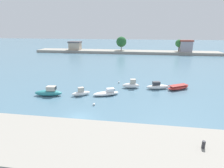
% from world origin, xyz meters
% --- Properties ---
extents(ground_plane, '(400.00, 400.00, 0.00)m').
position_xyz_m(ground_plane, '(0.00, 0.00, 0.00)').
color(ground_plane, slate).
extents(seawall_embankment, '(94.69, 7.84, 2.66)m').
position_xyz_m(seawall_embankment, '(0.00, -9.08, 1.33)').
color(seawall_embankment, gray).
rests_on(seawall_embankment, ground).
extents(mooring_bollard, '(0.28, 0.28, 0.64)m').
position_xyz_m(mooring_bollard, '(13.62, -8.51, 2.99)').
color(mooring_bollard, '#2D2D33').
rests_on(mooring_bollard, seawall_embankment).
extents(moored_boat_0, '(5.31, 2.23, 1.86)m').
position_xyz_m(moored_boat_0, '(-8.55, 7.88, 0.67)').
color(moored_boat_0, teal).
rests_on(moored_boat_0, ground).
extents(moored_boat_1, '(3.58, 2.75, 1.60)m').
position_xyz_m(moored_boat_1, '(-2.61, 8.87, 0.55)').
color(moored_boat_1, white).
rests_on(moored_boat_1, ground).
extents(moored_boat_2, '(5.15, 3.56, 1.31)m').
position_xyz_m(moored_boat_2, '(2.11, 9.76, 0.45)').
color(moored_boat_2, white).
rests_on(moored_boat_2, ground).
extents(moored_boat_3, '(3.75, 1.69, 1.97)m').
position_xyz_m(moored_boat_3, '(6.46, 14.90, 0.70)').
color(moored_boat_3, white).
rests_on(moored_boat_3, ground).
extents(moored_boat_4, '(4.96, 2.54, 1.61)m').
position_xyz_m(moored_boat_4, '(11.89, 15.10, 0.58)').
color(moored_boat_4, white).
rests_on(moored_boat_4, ground).
extents(moored_boat_5, '(5.27, 4.21, 0.94)m').
position_xyz_m(moored_boat_5, '(16.14, 15.55, 0.45)').
color(moored_boat_5, '#C63833').
rests_on(moored_boat_5, ground).
extents(mooring_buoy_0, '(0.42, 0.42, 0.42)m').
position_xyz_m(mooring_buoy_0, '(0.95, 4.63, 0.21)').
color(mooring_buoy_0, white).
rests_on(mooring_buoy_0, ground).
extents(mooring_buoy_1, '(0.40, 0.40, 0.40)m').
position_xyz_m(mooring_buoy_1, '(3.43, 18.23, 0.20)').
color(mooring_buoy_1, white).
rests_on(mooring_buoy_1, ground).
extents(distant_shoreline, '(92.81, 9.74, 8.19)m').
position_xyz_m(distant_shoreline, '(2.24, 73.34, 1.78)').
color(distant_shoreline, gray).
rests_on(distant_shoreline, ground).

